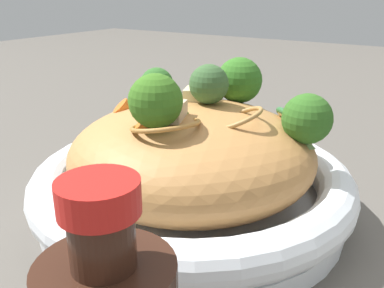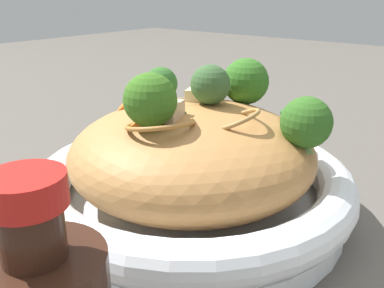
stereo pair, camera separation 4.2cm
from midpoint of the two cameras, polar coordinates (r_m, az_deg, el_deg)
The scene contains 8 objects.
ground_plane at distance 0.45m, azimuth 2.69°, elevation -9.27°, with size 3.00×3.00×0.00m, color #555049.
serving_bowl at distance 0.44m, azimuth 2.75°, elevation -5.91°, with size 0.32×0.32×0.06m.
noodle_heap at distance 0.42m, azimuth 2.83°, elevation -1.25°, with size 0.24×0.24×0.10m.
broccoli_florets at distance 0.41m, azimuth 7.18°, elevation 6.36°, with size 0.21×0.19×0.08m.
carrot_coins at distance 0.43m, azimuth 0.53°, elevation 5.28°, with size 0.09×0.14×0.03m.
zucchini_slices at distance 0.42m, azimuth 10.70°, elevation 3.25°, with size 0.14×0.14×0.06m.
chicken_chunks at distance 0.44m, azimuth -0.07°, elevation 5.86°, with size 0.11×0.10×0.03m.
chopsticks_pair at distance 0.75m, azimuth 7.25°, elevation 3.05°, with size 0.16×0.15×0.01m.
Camera 2 is at (0.25, -0.31, 0.22)m, focal length 39.86 mm.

